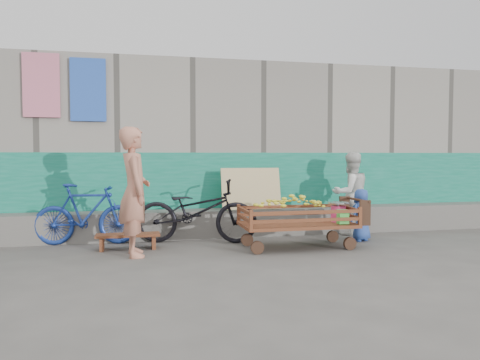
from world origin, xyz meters
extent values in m
plane|color=#4E4C47|center=(0.00, 0.00, 0.00)|extent=(80.00, 80.00, 0.00)
cube|color=gray|center=(0.00, 4.10, 1.50)|extent=(12.00, 3.00, 3.00)
cube|color=#0E7657|center=(0.00, 2.58, 0.70)|extent=(12.00, 0.03, 1.40)
cube|color=#635F5B|center=(0.00, 2.35, 0.23)|extent=(12.00, 0.50, 0.45)
cube|color=tan|center=(0.30, 2.22, 0.80)|extent=(1.00, 0.19, 0.68)
cube|color=#D9728B|center=(-3.00, 2.56, 2.45)|extent=(0.55, 0.03, 1.00)
cube|color=blue|center=(-2.30, 2.56, 2.40)|extent=(0.55, 0.03, 1.00)
cube|color=#5D2C1A|center=(0.72, 1.12, 0.34)|extent=(1.64, 0.82, 0.05)
cylinder|color=#351F17|center=(0.04, 0.82, 0.09)|extent=(0.18, 0.05, 0.18)
cube|color=#5D2C1A|center=(-0.07, 0.74, 0.49)|extent=(0.05, 0.05, 0.26)
cylinder|color=#351F17|center=(0.04, 1.42, 0.09)|extent=(0.18, 0.05, 0.18)
cube|color=#5D2C1A|center=(-0.07, 1.50, 0.49)|extent=(0.05, 0.05, 0.26)
cylinder|color=#351F17|center=(1.41, 0.82, 0.09)|extent=(0.18, 0.05, 0.18)
cube|color=#5D2C1A|center=(1.52, 0.74, 0.49)|extent=(0.05, 0.05, 0.26)
cylinder|color=#351F17|center=(1.41, 1.42, 0.09)|extent=(0.18, 0.05, 0.18)
cube|color=#5D2C1A|center=(1.52, 1.50, 0.49)|extent=(0.05, 0.05, 0.26)
cube|color=#5D2C1A|center=(0.72, 0.74, 0.46)|extent=(1.59, 0.04, 0.05)
cube|color=#5D2C1A|center=(0.72, 0.74, 0.57)|extent=(1.59, 0.04, 0.05)
cube|color=#5D2C1A|center=(0.72, 1.50, 0.46)|extent=(1.59, 0.04, 0.05)
cube|color=#5D2C1A|center=(0.72, 1.50, 0.57)|extent=(1.59, 0.04, 0.05)
cube|color=#5D2C1A|center=(-0.07, 1.12, 0.46)|extent=(0.04, 0.77, 0.05)
cube|color=#5D2C1A|center=(-0.07, 1.12, 0.57)|extent=(0.04, 0.77, 0.05)
cube|color=#5D2C1A|center=(1.52, 1.12, 0.46)|extent=(0.04, 0.77, 0.05)
cube|color=#5D2C1A|center=(1.52, 1.12, 0.57)|extent=(0.04, 0.77, 0.05)
cylinder|color=#351F17|center=(1.68, 1.12, 0.69)|extent=(0.04, 0.73, 0.04)
cube|color=#351F17|center=(1.62, 1.46, 0.53)|extent=(0.16, 0.04, 0.37)
cube|color=#351F17|center=(1.62, 0.78, 0.53)|extent=(0.16, 0.04, 0.37)
ellipsoid|color=yellow|center=(0.63, 1.12, 0.57)|extent=(1.19, 0.64, 0.40)
cylinder|color=#FF3B87|center=(1.36, 1.12, 0.48)|extent=(0.22, 0.22, 0.24)
cylinder|color=silver|center=(1.36, 1.12, 0.61)|extent=(0.03, 0.03, 0.05)
cylinder|color=silver|center=(1.36, 1.12, 0.65)|extent=(0.31, 0.31, 0.02)
cube|color=#4CDF4E|center=(1.32, 0.86, 0.48)|extent=(0.15, 0.11, 0.20)
cube|color=#5D2C1A|center=(-1.69, 1.54, 0.21)|extent=(0.91, 0.27, 0.04)
cube|color=#5D2C1A|center=(-2.05, 1.54, 0.09)|extent=(0.05, 0.25, 0.18)
cube|color=#5D2C1A|center=(-1.33, 1.54, 0.09)|extent=(0.05, 0.25, 0.18)
imported|color=tan|center=(-1.59, 1.09, 0.87)|extent=(0.49, 0.68, 1.73)
imported|color=silver|center=(2.00, 2.01, 0.71)|extent=(0.76, 0.63, 1.41)
imported|color=#2A4A9F|center=(1.90, 1.44, 0.41)|extent=(0.47, 0.40, 0.83)
imported|color=black|center=(-0.66, 1.85, 0.49)|extent=(1.98, 1.11, 0.98)
imported|color=navy|center=(-2.31, 2.05, 0.46)|extent=(1.58, 0.57, 0.93)
camera|label=1|loc=(-1.57, -5.31, 1.35)|focal=35.00mm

